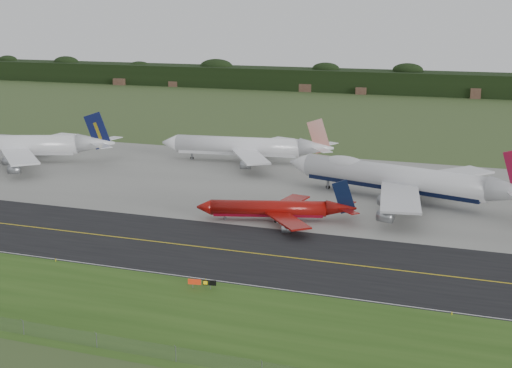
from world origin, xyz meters
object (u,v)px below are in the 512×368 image
object	(u,v)px
jet_star_tail	(247,147)
taxiway_sign	(202,282)
jet_red_737	(277,209)
jet_navy_gold	(18,146)
jet_ba_747	(401,179)

from	to	relation	value
jet_star_tail	taxiway_sign	xyz separation A→B (m)	(28.18, -97.71, -3.58)
jet_red_737	jet_star_tail	xyz separation A→B (m)	(-27.79, 55.86, 2.07)
jet_star_tail	taxiway_sign	distance (m)	101.75
taxiway_sign	jet_navy_gold	bearing A→B (deg)	141.49
jet_navy_gold	taxiway_sign	bearing A→B (deg)	-38.51
jet_red_737	jet_navy_gold	distance (m)	98.83
jet_navy_gold	jet_star_tail	size ratio (longest dim) A/B	1.08
jet_navy_gold	taxiway_sign	size ratio (longest dim) A/B	12.24
jet_red_737	jet_navy_gold	size ratio (longest dim) A/B	0.60
jet_navy_gold	taxiway_sign	distance (m)	119.73
jet_red_737	jet_navy_gold	xyz separation A→B (m)	(-93.25, 32.66, 2.44)
jet_ba_747	taxiway_sign	bearing A→B (deg)	-108.57
jet_ba_747	taxiway_sign	world-z (taller)	jet_ba_747
jet_red_737	jet_star_tail	distance (m)	62.43
jet_ba_747	jet_red_737	size ratio (longest dim) A/B	1.85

